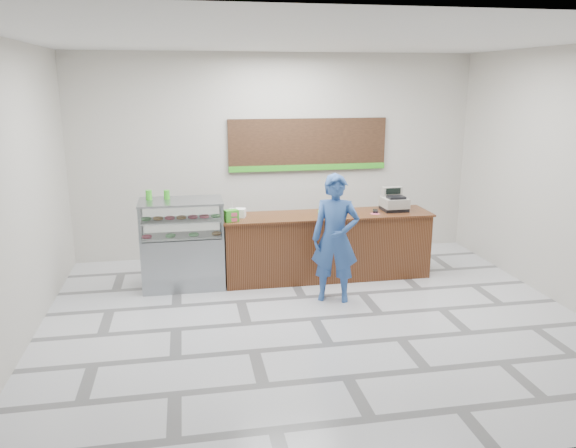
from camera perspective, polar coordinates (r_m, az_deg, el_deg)
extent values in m
plane|color=silver|center=(7.47, 2.71, -9.59)|extent=(7.00, 7.00, 0.00)
plane|color=beige|center=(9.86, -1.15, 6.89)|extent=(7.00, 0.00, 7.00)
plane|color=silver|center=(6.85, 3.07, 18.26)|extent=(7.00, 7.00, 0.00)
cube|color=brown|center=(8.84, 3.94, -2.32)|extent=(3.20, 0.70, 1.00)
cube|color=brown|center=(8.71, 4.00, 0.93)|extent=(3.26, 0.76, 0.03)
cube|color=gray|center=(8.61, -10.57, -3.69)|extent=(1.20, 0.70, 0.80)
cube|color=white|center=(8.43, -10.77, 0.51)|extent=(1.20, 0.70, 0.50)
cube|color=gray|center=(8.37, -10.85, 2.27)|extent=(1.22, 0.72, 0.03)
cube|color=silver|center=(8.49, -10.70, -1.00)|extent=(1.14, 0.64, 0.02)
cube|color=silver|center=(8.43, -10.77, 0.58)|extent=(1.14, 0.64, 0.02)
torus|color=#DD4F69|center=(8.40, -14.11, -1.10)|extent=(0.15, 0.15, 0.05)
torus|color=#6CC66F|center=(8.39, -11.84, -1.00)|extent=(0.15, 0.15, 0.05)
torus|color=#6CC66F|center=(8.38, -9.57, -0.90)|extent=(0.15, 0.15, 0.05)
torus|color=#A87438|center=(8.39, -7.30, -0.80)|extent=(0.15, 0.15, 0.05)
torus|color=#6CC66F|center=(8.49, -14.16, 0.73)|extent=(0.15, 0.15, 0.05)
torus|color=#A87438|center=(8.48, -13.03, 0.78)|extent=(0.15, 0.15, 0.05)
torus|color=#DD4F69|center=(8.47, -11.91, 0.83)|extent=(0.15, 0.15, 0.05)
torus|color=#A87438|center=(8.47, -10.78, 0.88)|extent=(0.15, 0.15, 0.05)
torus|color=#DD4F69|center=(8.47, -9.66, 0.93)|extent=(0.15, 0.15, 0.05)
torus|color=#DD4F69|center=(8.47, -8.53, 0.98)|extent=(0.15, 0.15, 0.05)
torus|color=#6CC66F|center=(8.48, -7.41, 1.03)|extent=(0.15, 0.15, 0.05)
cube|color=black|center=(9.90, 2.06, 8.08)|extent=(2.80, 0.05, 0.90)
cube|color=green|center=(9.92, 2.07, 5.76)|extent=(2.80, 0.02, 0.10)
cube|color=black|center=(9.07, 10.71, 1.54)|extent=(0.38, 0.38, 0.06)
cube|color=gray|center=(9.05, 10.74, 2.18)|extent=(0.39, 0.41, 0.15)
cube|color=black|center=(8.96, 10.94, 2.67)|extent=(0.27, 0.20, 0.04)
cube|color=gray|center=(9.12, 10.53, 3.26)|extent=(0.32, 0.10, 0.15)
cube|color=black|center=(9.07, 10.65, 3.31)|extent=(0.25, 0.02, 0.09)
cube|color=black|center=(8.88, 8.87, 1.28)|extent=(0.12, 0.17, 0.04)
cube|color=#42CC1F|center=(8.73, 4.40, 1.13)|extent=(0.46, 0.37, 0.02)
cube|color=white|center=(8.73, 4.54, 1.22)|extent=(0.33, 0.26, 0.00)
cube|color=white|center=(8.50, -4.87, 1.14)|extent=(0.19, 0.19, 0.13)
cylinder|color=silver|center=(8.51, -5.71, 1.14)|extent=(0.09, 0.09, 0.13)
cube|color=green|center=(8.24, -5.78, 0.84)|extent=(0.22, 0.18, 0.17)
cylinder|color=#DD4F69|center=(8.79, 8.85, 1.04)|extent=(0.15, 0.15, 0.00)
cylinder|color=green|center=(8.51, -13.95, 2.88)|extent=(0.09, 0.09, 0.14)
cylinder|color=green|center=(8.49, -12.22, 2.94)|extent=(0.09, 0.09, 0.13)
imported|color=#2B4F92|center=(7.83, 4.83, -1.47)|extent=(0.76, 0.62, 1.80)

